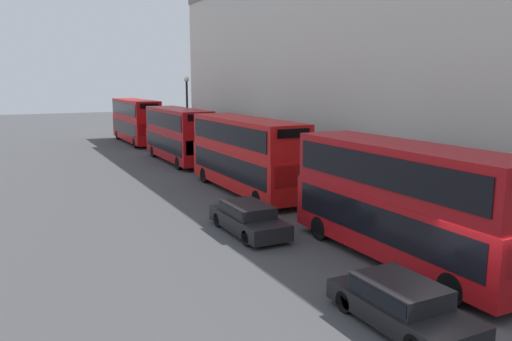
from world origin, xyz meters
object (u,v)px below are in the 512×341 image
Objects in this scene: bus_second_in_queue at (246,152)px; car_hatchback at (248,217)px; car_dark_sedan at (401,302)px; bus_leading at (402,198)px; bus_trailing at (136,119)px; pedestrian at (423,224)px; bus_third_in_queue at (178,133)px.

car_hatchback is at bearing -115.12° from bus_second_in_queue.
bus_leading is at bearing 47.57° from car_dark_sedan.
car_dark_sedan is at bearing -101.57° from bus_second_in_queue.
car_hatchback reaches higher than car_dark_sedan.
car_hatchback is at bearing -95.71° from bus_trailing.
bus_trailing is 38.40m from pedestrian.
pedestrian is (5.94, 5.11, 0.05)m from car_dark_sedan.
bus_second_in_queue is 8.19m from car_hatchback.
bus_third_in_queue is at bearing 90.00° from bus_leading.
bus_third_in_queue is at bearing 80.29° from car_hatchback.
pedestrian is (2.54, -38.27, -1.79)m from bus_trailing.
bus_trailing reaches higher than bus_third_in_queue.
bus_third_in_queue is 20.24m from car_hatchback.
bus_second_in_queue is at bearing -90.00° from bus_trailing.
bus_leading is 2.16× the size of car_hatchback.
bus_trailing is at bearing 93.80° from pedestrian.
bus_trailing reaches higher than bus_second_in_queue.
bus_second_in_queue is 2.51× the size of car_dark_sedan.
bus_trailing reaches higher than pedestrian.
car_hatchback is at bearing -99.71° from bus_third_in_queue.
bus_third_in_queue reaches higher than car_dark_sedan.
pedestrian is at bearing -86.20° from bus_trailing.
pedestrian is (2.54, 1.39, -1.66)m from bus_leading.
car_hatchback is 2.95× the size of pedestrian.
pedestrian is at bearing -77.54° from bus_second_in_queue.
car_hatchback is at bearing 121.08° from bus_leading.
bus_leading is 0.88× the size of bus_trailing.
car_dark_sedan is (-3.40, -29.24, -1.72)m from bus_third_in_queue.
bus_second_in_queue is 26.77m from bus_trailing.
bus_leading is at bearing -90.00° from bus_trailing.
bus_third_in_queue reaches higher than bus_leading.
bus_second_in_queue reaches higher than bus_third_in_queue.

